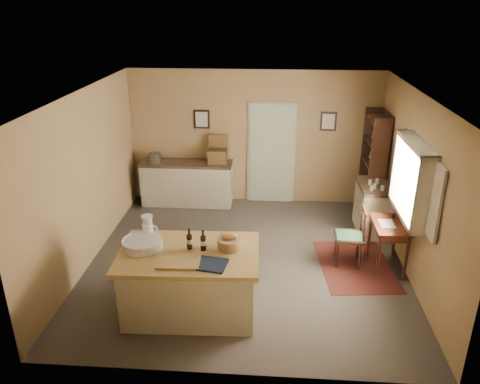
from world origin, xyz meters
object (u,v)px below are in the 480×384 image
object	(u,v)px
writing_desk	(389,230)
right_cabinet	(372,208)
sideboard	(187,182)
shelving_unit	(376,165)
desk_chair	(349,237)
work_island	(189,280)

from	to	relation	value
writing_desk	right_cabinet	bearing A→B (deg)	90.01
writing_desk	right_cabinet	distance (m)	1.28
sideboard	writing_desk	distance (m)	4.19
sideboard	right_cabinet	size ratio (longest dim) A/B	1.88
sideboard	shelving_unit	world-z (taller)	shelving_unit
desk_chair	right_cabinet	distance (m)	1.33
right_cabinet	work_island	bearing A→B (deg)	-138.13
desk_chair	writing_desk	bearing A→B (deg)	-5.24
sideboard	writing_desk	bearing A→B (deg)	-32.29
desk_chair	right_cabinet	world-z (taller)	right_cabinet
writing_desk	desk_chair	world-z (taller)	desk_chair
right_cabinet	shelving_unit	distance (m)	0.96
writing_desk	right_cabinet	xyz separation A→B (m)	(-0.00, 1.27, -0.20)
work_island	right_cabinet	size ratio (longest dim) A/B	1.87
writing_desk	desk_chair	xyz separation A→B (m)	(-0.58, 0.08, -0.19)
right_cabinet	sideboard	bearing A→B (deg)	164.68
right_cabinet	shelving_unit	xyz separation A→B (m)	(0.15, 0.77, 0.55)
writing_desk	shelving_unit	distance (m)	2.07
sideboard	shelving_unit	size ratio (longest dim) A/B	0.92
work_island	shelving_unit	distance (m)	4.55
sideboard	shelving_unit	bearing A→B (deg)	-3.10
writing_desk	right_cabinet	size ratio (longest dim) A/B	0.82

